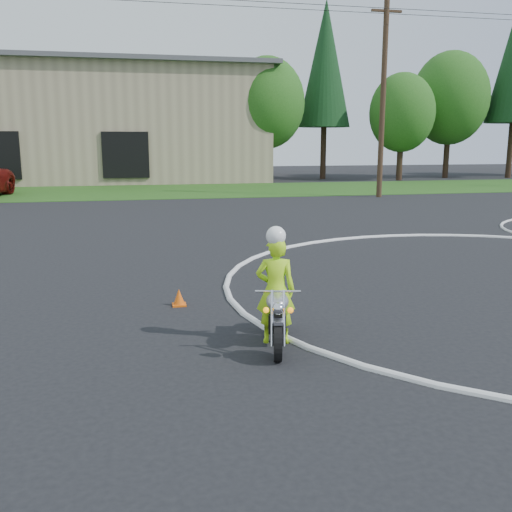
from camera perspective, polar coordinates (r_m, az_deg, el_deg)
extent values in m
cube|color=#1E4714|center=(34.91, 0.51, 6.69)|extent=(120.00, 10.00, 0.02)
cylinder|color=black|center=(7.60, 2.21, -8.56)|extent=(0.22, 0.53, 0.52)
cylinder|color=black|center=(8.76, 2.03, -5.84)|extent=(0.22, 0.53, 0.52)
cube|color=black|center=(8.19, 2.11, -6.43)|extent=(0.35, 0.52, 0.26)
ellipsoid|color=silver|center=(7.93, 2.15, -4.53)|extent=(0.43, 0.62, 0.24)
cube|color=black|center=(8.36, 2.09, -3.94)|extent=(0.34, 0.56, 0.09)
cylinder|color=silver|center=(7.56, 1.61, -6.20)|extent=(0.11, 0.31, 0.70)
cylinder|color=white|center=(7.57, 2.81, -6.20)|extent=(0.11, 0.31, 0.70)
cube|color=silver|center=(7.49, 2.22, -6.60)|extent=(0.16, 0.21, 0.04)
cylinder|color=silver|center=(7.62, 2.21, -3.55)|extent=(0.60, 0.17, 0.03)
sphere|color=silver|center=(7.36, 2.25, -5.28)|extent=(0.16, 0.16, 0.16)
sphere|color=#FF9C0C|center=(7.39, 1.02, -5.43)|extent=(0.08, 0.08, 0.08)
sphere|color=orange|center=(7.39, 3.47, -5.43)|extent=(0.08, 0.08, 0.08)
cylinder|color=white|center=(8.55, 3.00, -6.27)|extent=(0.23, 0.70, 0.07)
imported|color=#B6FB1A|center=(8.12, 1.96, -3.47)|extent=(0.63, 0.49, 1.54)
sphere|color=white|center=(7.92, 2.01, 2.01)|extent=(0.28, 0.28, 0.28)
cone|color=#EA590C|center=(10.18, -7.71, -4.12)|extent=(0.22, 0.22, 0.30)
cube|color=#EA590C|center=(10.22, -7.69, -4.85)|extent=(0.24, 0.24, 0.03)
cube|color=black|center=(38.85, -12.91, 9.82)|extent=(3.00, 0.16, 3.00)
cylinder|color=#382619|center=(42.08, 1.08, 9.68)|extent=(0.44, 0.44, 3.24)
ellipsoid|color=#1E5116|center=(42.15, 1.10, 15.06)|extent=(5.40, 5.40, 6.48)
cylinder|color=#382619|center=(45.38, 6.74, 10.18)|extent=(0.44, 0.44, 3.96)
cone|color=black|center=(45.74, 6.94, 18.54)|extent=(3.96, 3.96, 9.35)
cylinder|color=#382619|center=(44.54, 14.17, 9.20)|extent=(0.44, 0.44, 2.88)
ellipsoid|color=#1E5116|center=(44.57, 14.39, 13.72)|extent=(4.80, 4.80, 5.76)
cylinder|color=#382619|center=(48.67, 18.50, 9.54)|extent=(0.44, 0.44, 3.60)
ellipsoid|color=#1E5116|center=(48.77, 18.83, 14.71)|extent=(6.00, 6.00, 7.20)
cylinder|color=#382619|center=(50.56, 24.06, 9.60)|extent=(0.44, 0.44, 4.32)
cylinder|color=#382619|center=(42.34, -4.59, 9.41)|extent=(0.44, 0.44, 2.88)
ellipsoid|color=#1E5116|center=(42.37, -4.67, 14.17)|extent=(4.80, 4.80, 5.76)
cylinder|color=#473321|center=(30.75, 12.58, 15.10)|extent=(0.28, 0.28, 10.00)
cube|color=#473321|center=(31.33, 12.93, 22.78)|extent=(1.60, 0.12, 0.12)
cylinder|color=black|center=(29.31, -7.34, 23.78)|extent=(20.00, 0.02, 0.02)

